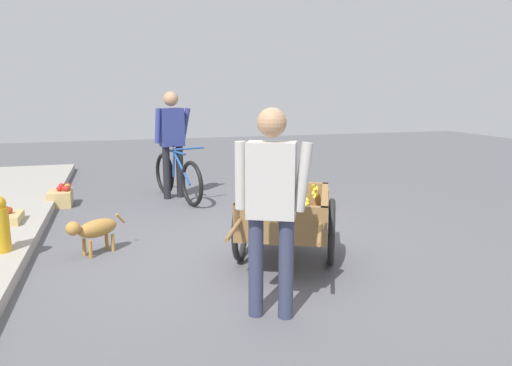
{
  "coord_description": "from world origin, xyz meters",
  "views": [
    {
      "loc": [
        -4.52,
        1.13,
        1.64
      ],
      "look_at": [
        -0.15,
        -0.15,
        0.75
      ],
      "focal_mm": 33.29,
      "sensor_mm": 36.0,
      "label": 1
    }
  ],
  "objects_px": {
    "plastic_bucket": "(320,199)",
    "mixed_fruit_crate": "(7,223)",
    "vendor_person": "(271,197)",
    "apple_crate": "(61,197)",
    "bicycle": "(177,177)",
    "fruit_cart": "(285,218)",
    "dog": "(94,229)",
    "cyclist_person": "(172,135)"
  },
  "relations": [
    {
      "from": "plastic_bucket",
      "to": "apple_crate",
      "type": "height_order",
      "value": "apple_crate"
    },
    {
      "from": "dog",
      "to": "plastic_bucket",
      "type": "relative_size",
      "value": 2.05
    },
    {
      "from": "fruit_cart",
      "to": "dog",
      "type": "distance_m",
      "value": 1.93
    },
    {
      "from": "bicycle",
      "to": "cyclist_person",
      "type": "height_order",
      "value": "cyclist_person"
    },
    {
      "from": "cyclist_person",
      "to": "apple_crate",
      "type": "height_order",
      "value": "cyclist_person"
    },
    {
      "from": "fruit_cart",
      "to": "dog",
      "type": "xyz_separation_m",
      "value": [
        0.72,
        1.78,
        -0.17
      ]
    },
    {
      "from": "plastic_bucket",
      "to": "mixed_fruit_crate",
      "type": "distance_m",
      "value": 3.98
    },
    {
      "from": "vendor_person",
      "to": "dog",
      "type": "relative_size",
      "value": 2.7
    },
    {
      "from": "vendor_person",
      "to": "dog",
      "type": "bearing_deg",
      "value": 36.12
    },
    {
      "from": "fruit_cart",
      "to": "vendor_person",
      "type": "bearing_deg",
      "value": 155.12
    },
    {
      "from": "vendor_person",
      "to": "cyclist_person",
      "type": "relative_size",
      "value": 0.94
    },
    {
      "from": "dog",
      "to": "apple_crate",
      "type": "xyz_separation_m",
      "value": [
        2.34,
        0.56,
        -0.14
      ]
    },
    {
      "from": "cyclist_person",
      "to": "apple_crate",
      "type": "distance_m",
      "value": 1.84
    },
    {
      "from": "mixed_fruit_crate",
      "to": "apple_crate",
      "type": "bearing_deg",
      "value": -20.42
    },
    {
      "from": "dog",
      "to": "apple_crate",
      "type": "distance_m",
      "value": 2.41
    },
    {
      "from": "vendor_person",
      "to": "apple_crate",
      "type": "distance_m",
      "value": 4.57
    },
    {
      "from": "vendor_person",
      "to": "apple_crate",
      "type": "bearing_deg",
      "value": 24.27
    },
    {
      "from": "dog",
      "to": "mixed_fruit_crate",
      "type": "xyz_separation_m",
      "value": [
        1.09,
        1.02,
        -0.15
      ]
    },
    {
      "from": "bicycle",
      "to": "plastic_bucket",
      "type": "relative_size",
      "value": 5.83
    },
    {
      "from": "apple_crate",
      "to": "mixed_fruit_crate",
      "type": "bearing_deg",
      "value": 159.58
    },
    {
      "from": "vendor_person",
      "to": "bicycle",
      "type": "bearing_deg",
      "value": 2.53
    },
    {
      "from": "plastic_bucket",
      "to": "fruit_cart",
      "type": "bearing_deg",
      "value": 147.22
    },
    {
      "from": "plastic_bucket",
      "to": "apple_crate",
      "type": "relative_size",
      "value": 0.63
    },
    {
      "from": "fruit_cart",
      "to": "dog",
      "type": "height_order",
      "value": "fruit_cart"
    },
    {
      "from": "vendor_person",
      "to": "plastic_bucket",
      "type": "distance_m",
      "value": 3.4
    },
    {
      "from": "plastic_bucket",
      "to": "apple_crate",
      "type": "bearing_deg",
      "value": 70.58
    },
    {
      "from": "apple_crate",
      "to": "mixed_fruit_crate",
      "type": "relative_size",
      "value": 1.0
    },
    {
      "from": "cyclist_person",
      "to": "plastic_bucket",
      "type": "bearing_deg",
      "value": -124.47
    },
    {
      "from": "vendor_person",
      "to": "mixed_fruit_crate",
      "type": "bearing_deg",
      "value": 38.98
    },
    {
      "from": "cyclist_person",
      "to": "mixed_fruit_crate",
      "type": "relative_size",
      "value": 3.7
    },
    {
      "from": "apple_crate",
      "to": "bicycle",
      "type": "bearing_deg",
      "value": -93.16
    },
    {
      "from": "bicycle",
      "to": "cyclist_person",
      "type": "relative_size",
      "value": 0.99
    },
    {
      "from": "bicycle",
      "to": "dog",
      "type": "xyz_separation_m",
      "value": [
        -2.25,
        1.11,
        -0.08
      ]
    },
    {
      "from": "bicycle",
      "to": "plastic_bucket",
      "type": "bearing_deg",
      "value": -121.95
    },
    {
      "from": "fruit_cart",
      "to": "mixed_fruit_crate",
      "type": "distance_m",
      "value": 3.35
    },
    {
      "from": "vendor_person",
      "to": "mixed_fruit_crate",
      "type": "xyz_separation_m",
      "value": [
        2.86,
        2.32,
        -0.79
      ]
    },
    {
      "from": "apple_crate",
      "to": "mixed_fruit_crate",
      "type": "distance_m",
      "value": 1.33
    },
    {
      "from": "cyclist_person",
      "to": "plastic_bucket",
      "type": "height_order",
      "value": "cyclist_person"
    },
    {
      "from": "plastic_bucket",
      "to": "apple_crate",
      "type": "distance_m",
      "value": 3.72
    },
    {
      "from": "vendor_person",
      "to": "plastic_bucket",
      "type": "bearing_deg",
      "value": -30.03
    },
    {
      "from": "fruit_cart",
      "to": "apple_crate",
      "type": "distance_m",
      "value": 3.87
    },
    {
      "from": "cyclist_person",
      "to": "dog",
      "type": "distance_m",
      "value": 2.71
    }
  ]
}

